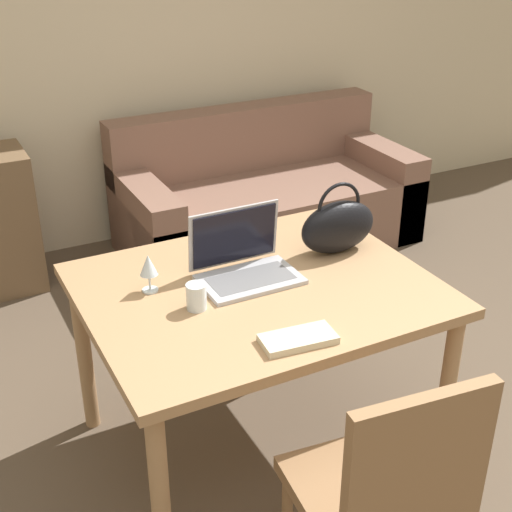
# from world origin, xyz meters

# --- Properties ---
(wall_back) EXTENTS (10.00, 0.06, 2.70)m
(wall_back) POSITION_xyz_m (0.00, 2.77, 1.35)
(wall_back) COLOR beige
(wall_back) RESTS_ON ground_plane
(dining_table) EXTENTS (1.24, 1.00, 0.75)m
(dining_table) POSITION_xyz_m (-0.09, 0.57, 0.67)
(dining_table) COLOR #A87F56
(dining_table) RESTS_ON ground_plane
(chair) EXTENTS (0.48, 0.48, 0.93)m
(chair) POSITION_xyz_m (-0.12, -0.27, 0.52)
(chair) COLOR olive
(chair) RESTS_ON ground_plane
(couch) EXTENTS (1.81, 0.86, 0.82)m
(couch) POSITION_xyz_m (0.83, 2.26, 0.28)
(couch) COLOR #7F5B4C
(couch) RESTS_ON ground_plane
(laptop) EXTENTS (0.36, 0.26, 0.24)m
(laptop) POSITION_xyz_m (-0.10, 0.67, 0.81)
(laptop) COLOR #ADADB2
(laptop) RESTS_ON dining_table
(drinking_glass) EXTENTS (0.07, 0.07, 0.09)m
(drinking_glass) POSITION_xyz_m (-0.35, 0.52, 0.80)
(drinking_glass) COLOR silver
(drinking_glass) RESTS_ON dining_table
(wine_glass) EXTENTS (0.06, 0.06, 0.14)m
(wine_glass) POSITION_xyz_m (-0.45, 0.71, 0.85)
(wine_glass) COLOR silver
(wine_glass) RESTS_ON dining_table
(handbag) EXTENTS (0.32, 0.13, 0.29)m
(handbag) POSITION_xyz_m (0.31, 0.67, 0.86)
(handbag) COLOR black
(handbag) RESTS_ON dining_table
(book) EXTENTS (0.25, 0.14, 0.02)m
(book) POSITION_xyz_m (-0.15, 0.18, 0.76)
(book) COLOR beige
(book) RESTS_ON dining_table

